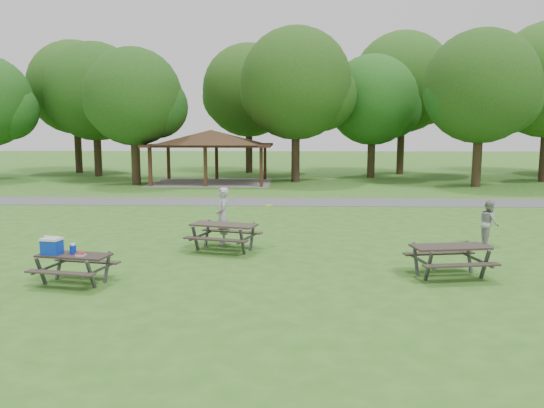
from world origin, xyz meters
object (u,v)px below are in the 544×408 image
(frisbee_thrower, at_px, (222,216))
(picnic_table_middle, at_px, (224,230))
(picnic_table_near, at_px, (67,256))
(frisbee_catcher, at_px, (489,223))

(frisbee_thrower, bearing_deg, picnic_table_middle, -4.10)
(picnic_table_near, xyz_separation_m, picnic_table_middle, (3.42, 3.70, -0.05))
(frisbee_catcher, bearing_deg, picnic_table_middle, 98.45)
(picnic_table_near, relative_size, picnic_table_middle, 0.83)
(picnic_table_near, height_order, picnic_table_middle, picnic_table_near)
(picnic_table_middle, bearing_deg, picnic_table_near, -132.74)
(picnic_table_near, height_order, frisbee_catcher, frisbee_catcher)
(picnic_table_middle, xyz_separation_m, frisbee_catcher, (8.59, 1.08, 0.10))
(picnic_table_middle, height_order, frisbee_thrower, frisbee_thrower)
(picnic_table_middle, distance_m, frisbee_thrower, 1.03)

